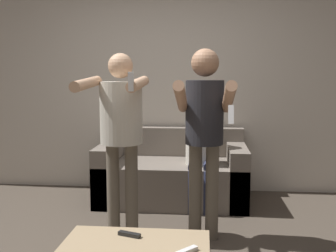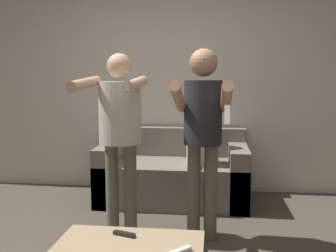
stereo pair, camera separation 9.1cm
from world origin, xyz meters
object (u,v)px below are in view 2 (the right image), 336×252
coffee_table (130,248)px  remote_near (180,251)px  person_standing_right (203,123)px  person_standing_left (120,122)px  person_seated (202,146)px  couch (174,175)px  remote_far (124,234)px

coffee_table → remote_near: (0.32, -0.12, 0.05)m
person_standing_right → remote_near: bearing=-94.9°
person_standing_left → person_seated: 1.15m
person_seated → person_standing_left: bearing=-127.6°
couch → remote_near: bearing=-83.1°
person_standing_right → person_seated: bearing=91.8°
person_standing_left → person_standing_right: (0.70, -0.00, 0.00)m
person_standing_right → coffee_table: person_standing_right is taller
couch → coffee_table: 2.01m
couch → remote_near: 2.15m
remote_near → remote_far: (-0.37, 0.20, 0.00)m
couch → person_seated: bearing=-29.0°
remote_far → remote_near: bearing=-28.7°
person_standing_left → remote_far: bearing=-75.0°
person_standing_right → remote_far: bearing=-118.0°
couch → remote_far: size_ratio=10.50×
person_standing_right → remote_near: (-0.09, -1.08, -0.61)m
remote_near → remote_far: same height
remote_far → person_seated: bearing=75.9°
remote_near → remote_far: size_ratio=0.87×
person_standing_left → remote_near: size_ratio=11.80×
person_standing_left → remote_far: (0.23, -0.88, -0.61)m
coffee_table → remote_near: bearing=-20.7°
couch → person_standing_right: person_standing_right is taller
person_seated → remote_near: person_seated is taller
person_seated → remote_near: 1.97m
couch → person_standing_left: (-0.35, -1.05, 0.72)m
person_standing_right → coffee_table: 1.24m
person_seated → coffee_table: person_seated is taller
person_standing_left → remote_far: 1.09m
couch → person_seated: size_ratio=1.37×
coffee_table → remote_far: remote_far is taller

